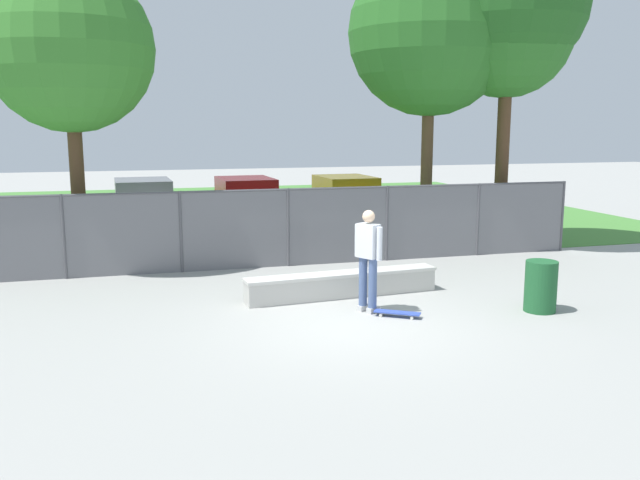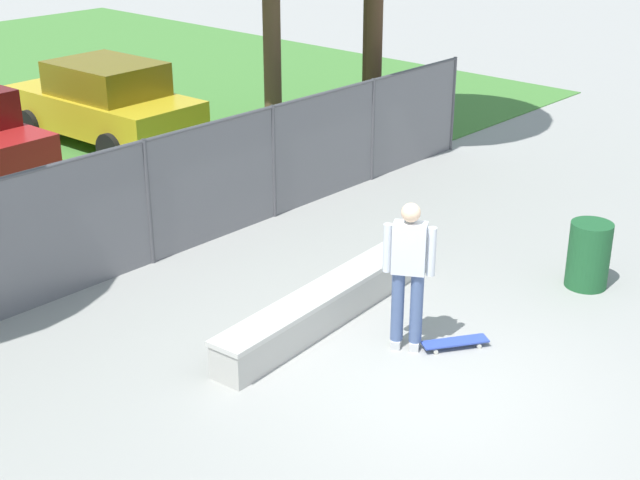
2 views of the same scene
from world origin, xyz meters
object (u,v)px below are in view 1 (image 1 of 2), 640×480
object	(u,v)px
tree_near_right	(430,34)
tree_far	(507,33)
car_red	(245,204)
trash_bin	(541,286)
concrete_ledge	(342,284)
tree_near_left	(69,49)
skateboard	(397,313)
car_silver	(144,206)
car_yellow	(344,201)
skateboarder	(368,256)
tree_mid	(510,2)

from	to	relation	value
tree_near_right	tree_far	distance (m)	1.99
car_red	trash_bin	size ratio (longest dim) A/B	4.70
concrete_ledge	tree_near_left	size ratio (longest dim) A/B	0.57
skateboard	car_red	bearing A→B (deg)	95.73
car_silver	trash_bin	xyz separation A→B (m)	(6.68, -10.74, -0.38)
car_silver	car_yellow	distance (m)	6.28
car_red	tree_near_left	bearing A→B (deg)	-135.30
tree_near_right	trash_bin	size ratio (longest dim) A/B	8.64
trash_bin	car_silver	bearing A→B (deg)	121.87
tree_near_right	car_yellow	world-z (taller)	tree_near_right
tree_near_left	tree_far	xyz separation A→B (m)	(10.79, -0.01, 0.71)
skateboarder	car_silver	size ratio (longest dim) A/B	0.43
tree_near_right	car_red	xyz separation A→B (m)	(-4.45, 3.68, -4.82)
tree_far	car_yellow	world-z (taller)	tree_far
tree_far	trash_bin	xyz separation A→B (m)	(-2.67, -6.00, -5.18)
concrete_ledge	skateboarder	world-z (taller)	skateboarder
skateboarder	car_red	xyz separation A→B (m)	(-0.63, 9.71, -0.17)
skateboard	tree_near_left	distance (m)	9.29
tree_near_left	car_silver	distance (m)	6.41
skateboarder	skateboard	bearing A→B (deg)	-48.59
concrete_ledge	car_red	bearing A→B (deg)	93.44
skateboarder	skateboard	world-z (taller)	skateboarder
tree_far	car_silver	distance (m)	11.52
skateboard	tree_near_right	world-z (taller)	tree_near_right
tree_near_left	car_yellow	xyz separation A→B (m)	(7.71, 4.28, -4.08)
tree_near_right	tree_mid	size ratio (longest dim) A/B	0.93
tree_far	car_yellow	bearing A→B (deg)	125.75
car_red	car_yellow	distance (m)	3.19
skateboarder	concrete_ledge	bearing A→B (deg)	95.86
concrete_ledge	trash_bin	size ratio (longest dim) A/B	4.26
tree_far	skateboarder	bearing A→B (deg)	-137.20
car_yellow	skateboarder	bearing A→B (deg)	-105.02
tree_near_right	trash_bin	xyz separation A→B (m)	(-0.85, -6.80, -5.20)
tree_near_right	car_silver	size ratio (longest dim) A/B	1.84
tree_mid	concrete_ledge	bearing A→B (deg)	-144.98
tree_mid	car_silver	xyz separation A→B (m)	(-9.34, 4.81, -5.56)
skateboarder	car_silver	bearing A→B (deg)	110.42
car_silver	car_red	size ratio (longest dim) A/B	1.00
skateboard	tree_far	distance (m)	9.51
concrete_ledge	tree_mid	xyz separation A→B (m)	(5.75, 4.03, 6.16)
tree_near_right	tree_far	xyz separation A→B (m)	(1.82, -0.80, -0.03)
car_red	car_yellow	bearing A→B (deg)	-3.59
skateboard	car_silver	distance (m)	11.20
skateboarder	car_yellow	distance (m)	9.85
tree_far	car_yellow	xyz separation A→B (m)	(-3.09, 4.29, -4.79)
car_yellow	trash_bin	xyz separation A→B (m)	(0.42, -10.29, -0.38)
skateboard	car_red	distance (m)	10.23
trash_bin	concrete_ledge	bearing A→B (deg)	148.30
concrete_ledge	car_red	world-z (taller)	car_red
tree_mid	car_yellow	world-z (taller)	tree_mid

